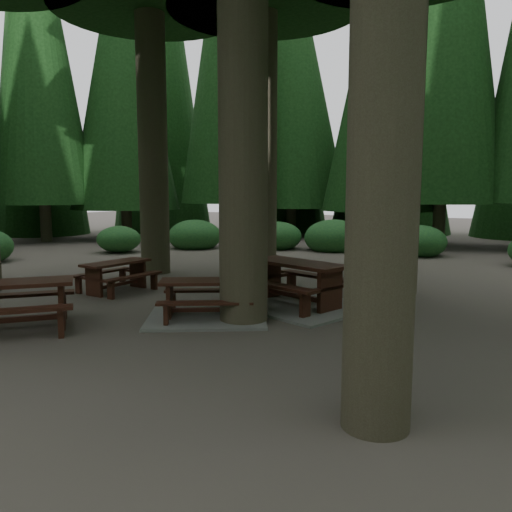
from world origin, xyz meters
The scene contains 6 objects.
ground centered at (0.00, 0.00, 0.00)m, with size 80.00×80.00×0.00m, color #4B453D.
picnic_table_a centered at (0.11, 0.04, 0.23)m, with size 2.69×2.59×0.71m.
picnic_table_b centered at (-3.13, 1.00, 0.46)m, with size 1.36×1.66×0.69m.
picnic_table_c centered at (1.08, 1.78, 0.32)m, with size 3.16×2.86×0.89m.
picnic_table_e centered at (-2.14, -2.23, 0.55)m, with size 2.40×2.44×0.82m.
shrub_ring centered at (0.70, 0.75, 0.40)m, with size 23.86×24.64×1.49m.
Camera 1 is at (5.35, -7.05, 2.26)m, focal length 35.00 mm.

